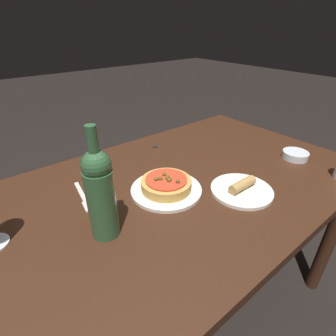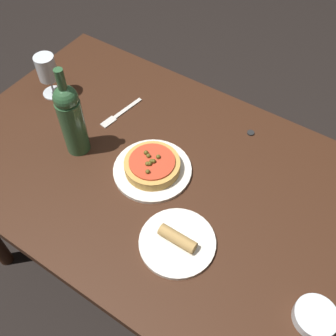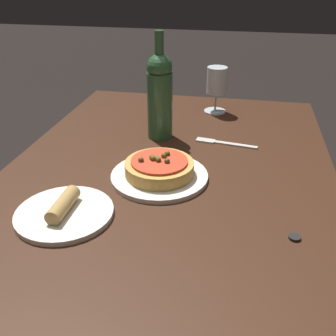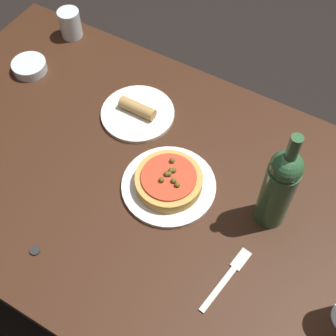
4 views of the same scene
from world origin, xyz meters
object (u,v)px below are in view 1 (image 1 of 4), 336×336
at_px(side_bowl, 295,155).
at_px(pizza, 166,184).
at_px(dining_table, 176,203).
at_px(fork, 84,198).
at_px(dinner_plate, 166,190).
at_px(wine_bottle, 100,193).
at_px(side_plate, 242,189).
at_px(bottle_cap, 155,147).

bearing_deg(side_bowl, pizza, 165.37).
bearing_deg(pizza, dining_table, 13.70).
height_order(dining_table, side_bowl, side_bowl).
bearing_deg(fork, dinner_plate, 68.41).
relative_size(wine_bottle, side_plate, 1.50).
bearing_deg(pizza, side_plate, -39.80).
relative_size(wine_bottle, side_bowl, 3.00).
bearing_deg(side_bowl, dining_table, 162.48).
xyz_separation_m(side_bowl, bottle_cap, (-0.40, 0.47, -0.01)).
relative_size(dining_table, pizza, 8.45).
bearing_deg(side_bowl, bottle_cap, 130.55).
height_order(fork, bottle_cap, bottle_cap).
xyz_separation_m(pizza, fork, (-0.24, 0.14, -0.03)).
bearing_deg(side_plate, pizza, 140.20).
xyz_separation_m(dining_table, bottle_cap, (0.13, 0.30, 0.09)).
height_order(wine_bottle, bottle_cap, wine_bottle).
xyz_separation_m(dining_table, side_plate, (0.14, -0.18, 0.10)).
height_order(dinner_plate, side_plate, side_plate).
height_order(dining_table, side_plate, side_plate).
bearing_deg(side_plate, bottle_cap, 91.80).
xyz_separation_m(dining_table, fork, (-0.30, 0.13, 0.09)).
bearing_deg(dining_table, dinner_plate, -166.38).
bearing_deg(dining_table, wine_bottle, -167.90).
bearing_deg(wine_bottle, dining_table, 12.10).
relative_size(pizza, fork, 0.93).
xyz_separation_m(side_bowl, side_plate, (-0.38, -0.01, -0.00)).
bearing_deg(pizza, wine_bottle, -168.26).
bearing_deg(pizza, dinner_plate, 62.79).
bearing_deg(dinner_plate, side_bowl, -14.64).
height_order(dining_table, pizza, pizza).
height_order(dinner_plate, fork, dinner_plate).
xyz_separation_m(wine_bottle, bottle_cap, (0.44, 0.37, -0.13)).
distance_m(pizza, side_bowl, 0.60).
bearing_deg(side_plate, dining_table, 128.33).
distance_m(wine_bottle, bottle_cap, 0.59).
bearing_deg(pizza, bottle_cap, 59.64).
distance_m(side_bowl, fork, 0.87).
bearing_deg(dinner_plate, side_plate, -39.82).
bearing_deg(dining_table, fork, 157.01).
relative_size(wine_bottle, fork, 1.71).
height_order(dining_table, fork, fork).
relative_size(side_plate, bottle_cap, 8.78).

